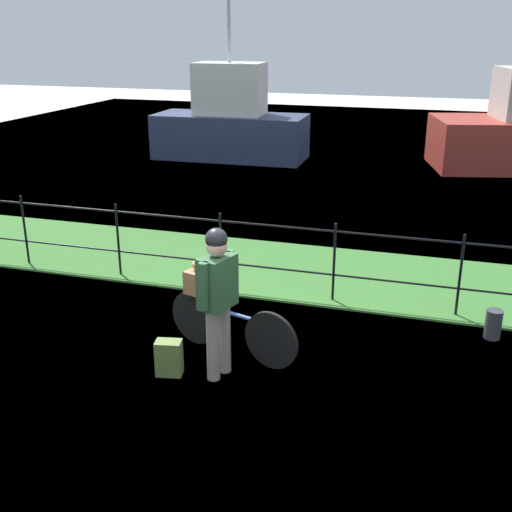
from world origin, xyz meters
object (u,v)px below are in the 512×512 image
(bicycle_main, at_px, (230,326))
(cyclist_person, at_px, (218,290))
(mooring_bollard, at_px, (493,324))
(terrier_dog, at_px, (203,266))
(backpack_on_paving, at_px, (169,358))
(moored_boat_near, at_px, (230,124))
(wooden_crate, at_px, (202,282))

(bicycle_main, relative_size, cyclist_person, 1.00)
(bicycle_main, bearing_deg, mooring_bollard, 24.25)
(terrier_dog, distance_m, backpack_on_paving, 1.11)
(terrier_dog, height_order, moored_boat_near, moored_boat_near)
(terrier_dog, xyz_separation_m, moored_boat_near, (-3.46, 10.83, -0.05))
(mooring_bollard, bearing_deg, moored_boat_near, 125.01)
(terrier_dog, height_order, backpack_on_paving, terrier_dog)
(cyclist_person, relative_size, backpack_on_paving, 4.21)
(mooring_bollard, distance_m, moored_boat_near, 11.77)
(bicycle_main, xyz_separation_m, mooring_bollard, (2.92, 1.32, -0.17))
(bicycle_main, relative_size, backpack_on_paving, 4.20)
(wooden_crate, height_order, moored_boat_near, moored_boat_near)
(moored_boat_near, bearing_deg, wooden_crate, -72.38)
(wooden_crate, distance_m, moored_boat_near, 11.36)
(terrier_dog, relative_size, cyclist_person, 0.19)
(wooden_crate, height_order, terrier_dog, terrier_dog)
(wooden_crate, relative_size, moored_boat_near, 0.08)
(bicycle_main, distance_m, backpack_on_paving, 0.81)
(bicycle_main, relative_size, wooden_crate, 4.72)
(mooring_bollard, xyz_separation_m, moored_boat_near, (-6.74, 9.62, 0.78))
(wooden_crate, xyz_separation_m, moored_boat_near, (-3.44, 10.83, 0.16))
(wooden_crate, xyz_separation_m, cyclist_person, (0.41, -0.59, 0.20))
(backpack_on_paving, bearing_deg, mooring_bollard, 18.09)
(bicycle_main, height_order, moored_boat_near, moored_boat_near)
(backpack_on_paving, bearing_deg, bicycle_main, 40.38)
(wooden_crate, xyz_separation_m, backpack_on_paving, (-0.11, -0.74, -0.61))
(terrier_dog, relative_size, moored_boat_near, 0.08)
(mooring_bollard, bearing_deg, backpack_on_paving, -150.34)
(mooring_bollard, relative_size, moored_boat_near, 0.09)
(backpack_on_paving, bearing_deg, wooden_crate, 69.74)
(terrier_dog, xyz_separation_m, cyclist_person, (0.39, -0.58, -0.02))
(wooden_crate, height_order, backpack_on_paving, wooden_crate)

